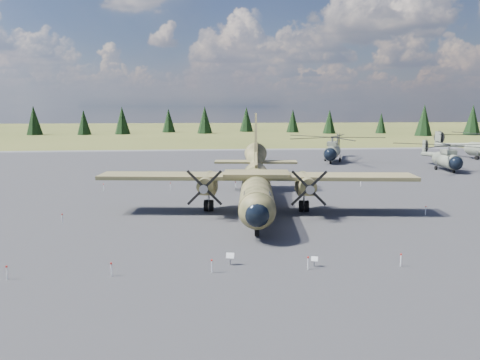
{
  "coord_description": "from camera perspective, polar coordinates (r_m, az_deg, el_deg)",
  "views": [
    {
      "loc": [
        -4.88,
        -40.89,
        10.07
      ],
      "look_at": [
        -0.78,
        2.0,
        3.27
      ],
      "focal_mm": 35.0,
      "sensor_mm": 36.0,
      "label": 1
    }
  ],
  "objects": [
    {
      "name": "apron",
      "position": [
        52.11,
        0.01,
        -2.18
      ],
      "size": [
        120.0,
        120.0,
        0.04
      ],
      "primitive_type": "cube",
      "color": "slate",
      "rests_on": "ground"
    },
    {
      "name": "ground",
      "position": [
        42.4,
        1.31,
        -4.78
      ],
      "size": [
        500.0,
        500.0,
        0.0
      ],
      "primitive_type": "plane",
      "color": "brown",
      "rests_on": "ground"
    },
    {
      "name": "barrier_fence",
      "position": [
        42.15,
        0.7,
        -4.15
      ],
      "size": [
        33.12,
        29.62,
        0.85
      ],
      "color": "white",
      "rests_on": "ground"
    },
    {
      "name": "info_placard_left",
      "position": [
        30.34,
        -1.21,
        -9.35
      ],
      "size": [
        0.55,
        0.34,
        0.81
      ],
      "rotation": [
        0.0,
        0.0,
        -0.25
      ],
      "color": "gray",
      "rests_on": "ground"
    },
    {
      "name": "treeline",
      "position": [
        43.62,
        1.88,
        2.02
      ],
      "size": [
        302.52,
        304.19,
        10.97
      ],
      "color": "black",
      "rests_on": "ground"
    },
    {
      "name": "transport_plane",
      "position": [
        45.44,
        2.0,
        -0.22
      ],
      "size": [
        29.88,
        26.99,
        9.83
      ],
      "rotation": [
        0.0,
        0.0,
        -0.12
      ],
      "color": "#3B3C20",
      "rests_on": "ground"
    },
    {
      "name": "info_placard_right",
      "position": [
        30.42,
        9.07,
        -9.59
      ],
      "size": [
        0.46,
        0.3,
        0.67
      ],
      "rotation": [
        0.0,
        0.0,
        -0.32
      ],
      "color": "gray",
      "rests_on": "ground"
    },
    {
      "name": "helicopter_mid",
      "position": [
        80.35,
        23.95,
        3.16
      ],
      "size": [
        18.61,
        20.63,
        4.27
      ],
      "rotation": [
        0.0,
        0.0,
        -0.11
      ],
      "color": "gray",
      "rests_on": "ground"
    },
    {
      "name": "helicopter_near",
      "position": [
        86.69,
        11.22,
        4.34
      ],
      "size": [
        24.14,
        24.14,
        4.72
      ],
      "rotation": [
        0.0,
        0.0,
        -0.38
      ],
      "color": "gray",
      "rests_on": "ground"
    }
  ]
}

